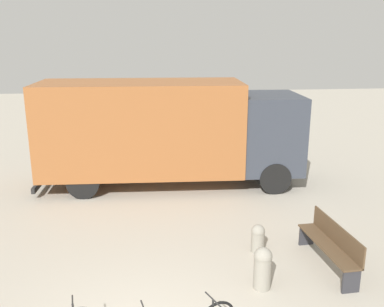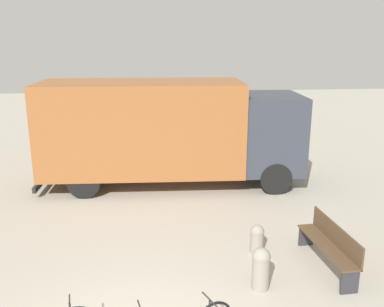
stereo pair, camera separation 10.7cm
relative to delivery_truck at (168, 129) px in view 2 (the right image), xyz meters
name	(u,v)px [view 2 (the right image)]	position (x,y,z in m)	size (l,w,h in m)	color
delivery_truck	(168,129)	(0.00, 0.00, 0.00)	(8.05, 2.65, 3.22)	#99592D
park_bench	(330,244)	(3.00, -5.34, -1.26)	(0.53, 2.01, 0.91)	brown
bollard_near_bench	(261,267)	(1.42, -5.95, -1.33)	(0.34, 0.34, 0.82)	gray
bollard_far_bench	(257,238)	(1.69, -4.58, -1.44)	(0.30, 0.30, 0.63)	gray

